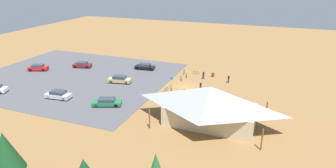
# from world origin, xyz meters

# --- Properties ---
(ground) EXTENTS (160.00, 160.00, 0.00)m
(ground) POSITION_xyz_m (0.00, 0.00, 0.00)
(ground) COLOR olive
(ground) RESTS_ON ground
(parking_lot_asphalt) EXTENTS (40.37, 34.78, 0.05)m
(parking_lot_asphalt) POSITION_xyz_m (24.33, 2.76, 0.03)
(parking_lot_asphalt) COLOR #4C4C51
(parking_lot_asphalt) RESTS_ON ground
(bike_pavilion) EXTENTS (15.79, 9.22, 5.91)m
(bike_pavilion) POSITION_xyz_m (-7.93, 13.02, 3.38)
(bike_pavilion) COLOR #C6B28E
(bike_pavilion) RESTS_ON ground
(trash_bin) EXTENTS (0.60, 0.60, 0.90)m
(trash_bin) POSITION_xyz_m (-3.65, -7.99, 0.45)
(trash_bin) COLOR brown
(trash_bin) RESTS_ON ground
(lot_sign) EXTENTS (0.56, 0.08, 2.20)m
(lot_sign) POSITION_xyz_m (2.41, 1.23, 1.41)
(lot_sign) COLOR #99999E
(lot_sign) RESTS_ON ground
(pine_west) EXTENTS (3.31, 3.31, 6.17)m
(pine_west) POSITION_xyz_m (8.35, 33.43, 3.98)
(pine_west) COLOR brown
(pine_west) RESTS_ON ground
(bicycle_white_yard_center) EXTENTS (0.49, 1.80, 0.81)m
(bicycle_white_yard_center) POSITION_xyz_m (2.83, -7.82, 0.38)
(bicycle_white_yard_center) COLOR black
(bicycle_white_yard_center) RESTS_ON ground
(bicycle_black_lone_west) EXTENTS (1.41, 0.86, 0.75)m
(bicycle_black_lone_west) POSITION_xyz_m (-1.05, 3.05, 0.35)
(bicycle_black_lone_west) COLOR black
(bicycle_black_lone_west) RESTS_ON ground
(bicycle_purple_near_sign) EXTENTS (0.71, 1.51, 0.77)m
(bicycle_purple_near_sign) POSITION_xyz_m (1.62, -5.61, 0.35)
(bicycle_purple_near_sign) COLOR black
(bicycle_purple_near_sign) RESTS_ON ground
(bicycle_green_yard_right) EXTENTS (1.66, 0.48, 0.80)m
(bicycle_green_yard_right) POSITION_xyz_m (0.20, -8.39, 0.35)
(bicycle_green_yard_right) COLOR black
(bicycle_green_yard_right) RESTS_ON ground
(bicycle_blue_yard_left) EXTENTS (1.76, 0.48, 0.80)m
(bicycle_blue_yard_left) POSITION_xyz_m (0.46, 5.41, 0.36)
(bicycle_blue_yard_left) COLOR black
(bicycle_blue_yard_left) RESTS_ON ground
(bicycle_silver_edge_south) EXTENTS (0.48, 1.72, 0.80)m
(bicycle_silver_edge_south) POSITION_xyz_m (-0.64, 6.71, 0.38)
(bicycle_silver_edge_south) COLOR black
(bicycle_silver_edge_south) RESTS_ON ground
(bicycle_teal_near_porch) EXTENTS (0.48, 1.67, 0.81)m
(bicycle_teal_near_porch) POSITION_xyz_m (2.72, 3.57, 0.34)
(bicycle_teal_near_porch) COLOR black
(bicycle_teal_near_porch) RESTS_ON ground
(bicycle_red_lone_east) EXTENTS (0.58, 1.66, 0.82)m
(bicycle_red_lone_east) POSITION_xyz_m (3.02, 8.11, 0.35)
(bicycle_red_lone_east) COLOR black
(bicycle_red_lone_east) RESTS_ON ground
(bicycle_orange_front_row) EXTENTS (0.87, 1.45, 0.83)m
(bicycle_orange_front_row) POSITION_xyz_m (2.23, 6.35, 0.36)
(bicycle_orange_front_row) COLOR black
(bicycle_orange_front_row) RESTS_ON ground
(bicycle_white_trailside) EXTENTS (0.79, 1.56, 0.78)m
(bicycle_white_trailside) POSITION_xyz_m (2.00, -3.28, 0.35)
(bicycle_white_trailside) COLOR black
(bicycle_white_trailside) RESTS_ON ground
(car_green_aisle_side) EXTENTS (5.16, 3.51, 1.34)m
(car_green_aisle_side) POSITION_xyz_m (9.62, 13.01, 0.72)
(car_green_aisle_side) COLOR #1E6B3D
(car_green_aisle_side) RESTS_ON parking_lot_asphalt
(car_maroon_inner_stall) EXTENTS (4.52, 2.78, 1.35)m
(car_maroon_inner_stall) POSITION_xyz_m (26.67, -3.37, 0.73)
(car_maroon_inner_stall) COLOR maroon
(car_maroon_inner_stall) RESTS_ON parking_lot_asphalt
(car_silver_by_curb) EXTENTS (4.73, 2.29, 1.45)m
(car_silver_by_curb) POSITION_xyz_m (19.30, 13.50, 0.77)
(car_silver_by_curb) COLOR #BCBCC1
(car_silver_by_curb) RESTS_ON parking_lot_asphalt
(car_tan_second_row) EXTENTS (4.88, 2.53, 1.49)m
(car_tan_second_row) POSITION_xyz_m (13.17, 2.59, 0.78)
(car_tan_second_row) COLOR tan
(car_tan_second_row) RESTS_ON parking_lot_asphalt
(car_black_far_end) EXTENTS (4.72, 2.23, 1.38)m
(car_black_far_end) POSITION_xyz_m (12.25, -7.36, 0.73)
(car_black_far_end) COLOR black
(car_black_far_end) RESTS_ON parking_lot_asphalt
(car_red_near_entry) EXTENTS (4.67, 3.25, 1.40)m
(car_red_near_entry) POSITION_xyz_m (34.71, 2.18, 0.75)
(car_red_near_entry) COLOR red
(car_red_near_entry) RESTS_ON parking_lot_asphalt
(visitor_near_lot) EXTENTS (0.36, 0.39, 1.64)m
(visitor_near_lot) POSITION_xyz_m (-3.13, 0.28, 0.86)
(visitor_near_lot) COLOR #2D3347
(visitor_near_lot) RESTS_ON ground
(visitor_crossing_yard) EXTENTS (0.36, 0.36, 1.68)m
(visitor_crossing_yard) POSITION_xyz_m (-7.41, -5.50, 0.88)
(visitor_crossing_yard) COLOR #2D3347
(visitor_crossing_yard) RESTS_ON ground
(visitor_at_bikes) EXTENTS (0.37, 0.36, 1.81)m
(visitor_at_bikes) POSITION_xyz_m (-2.08, -5.85, 0.95)
(visitor_at_bikes) COLOR #2D3347
(visitor_at_bikes) RESTS_ON ground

